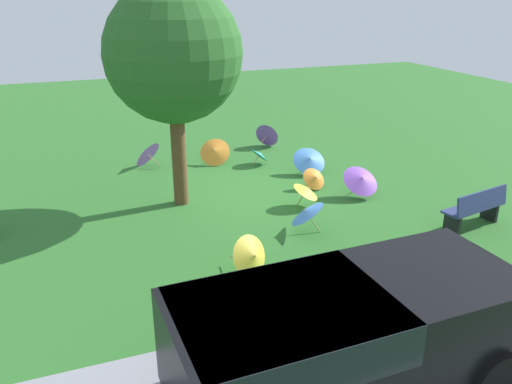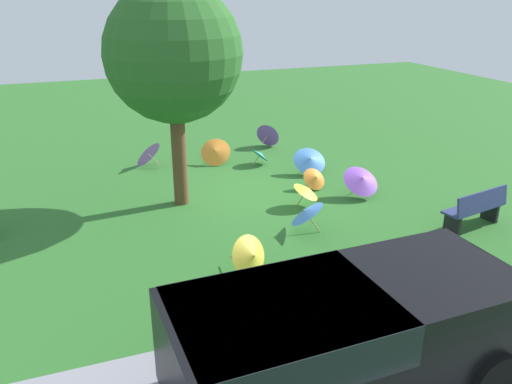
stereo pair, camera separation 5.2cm
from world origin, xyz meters
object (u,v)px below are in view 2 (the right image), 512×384
at_px(park_bench, 476,208).
at_px(parasol_orange_0, 215,151).
at_px(shade_tree, 174,54).
at_px(parasol_purple_1, 147,153).
at_px(parasol_yellow_1, 252,256).
at_px(van_dark, 336,334).
at_px(parasol_yellow_0, 307,190).
at_px(parasol_orange_2, 315,178).
at_px(parasol_blue_1, 306,212).
at_px(parasol_purple_2, 362,180).
at_px(parasol_blue_0, 310,160).
at_px(parasol_teal_2, 261,154).
at_px(parasol_purple_0, 269,134).

height_order(park_bench, parasol_orange_0, park_bench).
xyz_separation_m(shade_tree, parasol_purple_1, (0.32, -3.15, -3.17)).
xyz_separation_m(shade_tree, parasol_yellow_1, (-0.42, 3.89, -3.19)).
distance_m(van_dark, parasol_yellow_1, 3.23).
bearing_deg(parasol_yellow_0, parasol_orange_0, -73.73).
distance_m(van_dark, parasol_orange_2, 7.47).
height_order(parasol_orange_2, parasol_blue_1, parasol_blue_1).
relative_size(parasol_orange_0, parasol_blue_1, 1.02).
distance_m(parasol_yellow_0, parasol_blue_1, 1.40).
xyz_separation_m(parasol_orange_0, parasol_blue_1, (-0.51, 5.18, 0.06)).
bearing_deg(parasol_purple_2, parasol_blue_0, -77.44).
bearing_deg(park_bench, parasol_purple_2, -60.09).
height_order(parasol_orange_0, parasol_purple_1, parasol_purple_1).
distance_m(shade_tree, parasol_orange_0, 4.44).
distance_m(parasol_blue_0, parasol_purple_2, 2.08).
bearing_deg(parasol_purple_2, park_bench, 119.91).
bearing_deg(parasol_yellow_1, parasol_yellow_0, -132.58).
height_order(shade_tree, parasol_teal_2, shade_tree).
bearing_deg(parasol_purple_1, parasol_blue_1, 113.45).
height_order(parasol_yellow_0, parasol_blue_1, parasol_blue_1).
relative_size(parasol_yellow_0, parasol_teal_2, 1.37).
height_order(shade_tree, parasol_orange_2, shade_tree).
bearing_deg(parasol_yellow_1, parasol_purple_2, -145.96).
bearing_deg(parasol_purple_0, parasol_teal_2, 61.15).
xyz_separation_m(parasol_blue_0, parasol_purple_1, (4.21, -2.37, -0.02)).
distance_m(parasol_purple_0, parasol_yellow_1, 8.50).
bearing_deg(shade_tree, parasol_orange_0, -122.13).
bearing_deg(parasol_blue_0, park_bench, 112.56).
bearing_deg(parasol_blue_1, parasol_purple_2, -149.10).
xyz_separation_m(park_bench, parasol_yellow_0, (2.96, -2.38, -0.03)).
distance_m(parasol_purple_1, parasol_orange_2, 5.17).
distance_m(park_bench, parasol_blue_1, 3.77).
relative_size(parasol_purple_0, parasol_purple_2, 0.86).
bearing_deg(parasol_purple_1, parasol_orange_0, 164.96).
relative_size(shade_tree, parasol_orange_0, 4.71).
relative_size(shade_tree, parasol_purple_2, 5.19).
relative_size(parasol_purple_0, parasol_blue_1, 0.79).
bearing_deg(parasol_yellow_1, parasol_blue_1, -142.30).
bearing_deg(parasol_blue_1, shade_tree, -49.78).
distance_m(parasol_blue_0, parasol_purple_1, 4.83).
distance_m(parasol_orange_0, parasol_purple_2, 4.72).
relative_size(van_dark, park_bench, 2.80).
height_order(park_bench, parasol_yellow_1, park_bench).
height_order(parasol_blue_0, parasol_teal_2, parasol_blue_0).
xyz_separation_m(parasol_purple_1, parasol_purple_2, (-4.67, 4.40, 0.06)).
relative_size(van_dark, parasol_purple_0, 5.44).
bearing_deg(parasol_yellow_1, shade_tree, -83.78).
distance_m(parasol_orange_0, parasol_yellow_1, 6.63).
relative_size(park_bench, parasol_purple_1, 1.51).
distance_m(parasol_blue_0, parasol_yellow_1, 5.83).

